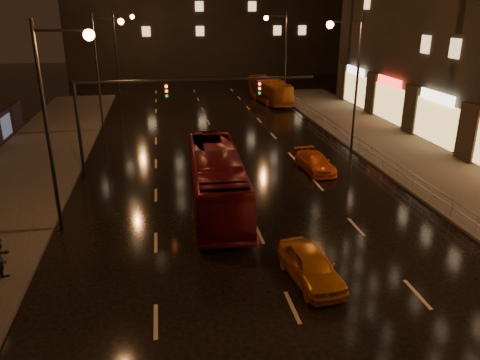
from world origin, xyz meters
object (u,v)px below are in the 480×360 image
object	(u,v)px
taxi_near	(311,266)
bus_red	(216,179)
taxi_far	(315,162)
pedestrian_b	(1,258)
bus_curb	(269,90)

from	to	relation	value
taxi_near	bus_red	bearing A→B (deg)	101.34
taxi_near	taxi_far	world-z (taller)	taxi_near
pedestrian_b	bus_red	bearing A→B (deg)	-32.77
bus_red	bus_curb	world-z (taller)	bus_red
bus_curb	pedestrian_b	world-z (taller)	bus_curb
taxi_near	taxi_far	bearing A→B (deg)	63.67
bus_curb	taxi_far	distance (m)	24.48
taxi_far	bus_red	bearing A→B (deg)	-152.72
bus_red	pedestrian_b	bearing A→B (deg)	-143.84
bus_red	taxi_far	size ratio (longest dim) A/B	2.72
bus_curb	taxi_near	bearing A→B (deg)	-107.39
taxi_near	pedestrian_b	xyz separation A→B (m)	(-12.18, 1.94, 0.41)
bus_red	pedestrian_b	world-z (taller)	bus_red
bus_red	bus_curb	xyz separation A→B (m)	(9.63, 29.10, -0.23)
bus_red	pedestrian_b	distance (m)	11.32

